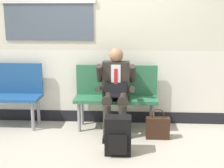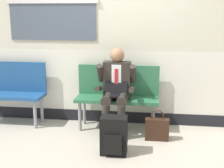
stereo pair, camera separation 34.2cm
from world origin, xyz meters
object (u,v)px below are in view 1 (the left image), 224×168
Objects in this scene: bench_with_person at (116,92)px; backpack at (118,136)px; bench_empty at (6,90)px; handbag at (158,128)px; person_seated at (116,89)px.

backpack is at bearing -86.12° from bench_with_person.
handbag is (2.32, -0.43, -0.40)m from bench_empty.
person_seated reaches higher than bench_empty.
person_seated is at bearing -90.00° from bench_with_person.
person_seated is at bearing -6.80° from bench_empty.
bench_empty is at bearing 179.97° from bench_with_person.
backpack is (0.06, -0.95, -0.32)m from bench_with_person.
bench_with_person is 2.84× the size of handbag.
person_seated reaches higher than backpack.
bench_with_person is 1.72m from bench_empty.
bench_with_person reaches higher than backpack.
bench_empty is at bearing 151.82° from backpack.
bench_empty reaches higher than backpack.
bench_empty is at bearing 169.46° from handbag.
bench_empty is (-1.72, 0.00, 0.00)m from bench_with_person.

